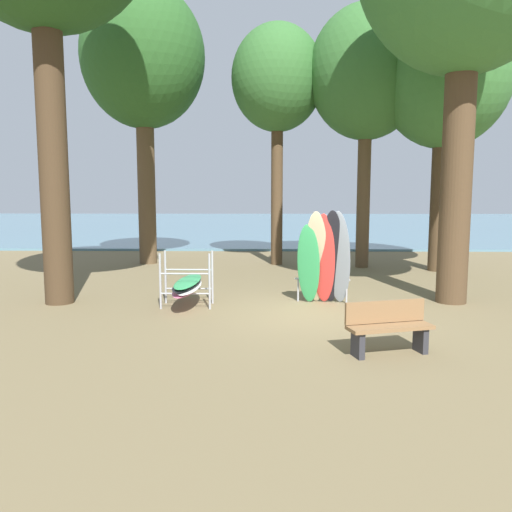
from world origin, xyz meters
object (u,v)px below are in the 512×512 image
object	(u,v)px
tree_far_right_back	(277,81)
board_storage_rack	(187,285)
tree_mid_behind	(143,60)
tree_far_left_back	(445,75)
leaning_board_pile	(324,260)
park_bench	(388,326)
tree_deep_back	(366,74)

from	to	relation	value
tree_far_right_back	board_storage_rack	bearing A→B (deg)	-107.31
tree_mid_behind	tree_far_right_back	world-z (taller)	tree_mid_behind
tree_far_left_back	board_storage_rack	world-z (taller)	tree_far_left_back
tree_far_left_back	leaning_board_pile	size ratio (longest dim) A/B	3.98
tree_mid_behind	park_bench	bearing A→B (deg)	-59.16
tree_mid_behind	leaning_board_pile	world-z (taller)	tree_mid_behind
tree_mid_behind	park_bench	size ratio (longest dim) A/B	6.70
board_storage_rack	park_bench	size ratio (longest dim) A/B	1.46
tree_far_left_back	tree_far_right_back	bearing A→B (deg)	165.07
park_bench	tree_far_right_back	bearing A→B (deg)	98.82
tree_mid_behind	tree_far_left_back	size ratio (longest dim) A/B	1.11
tree_far_right_back	park_bench	bearing A→B (deg)	-81.18
tree_mid_behind	board_storage_rack	size ratio (longest dim) A/B	4.59
tree_far_right_back	tree_deep_back	world-z (taller)	tree_deep_back
tree_far_left_back	leaning_board_pile	distance (m)	8.61
tree_deep_back	tree_mid_behind	bearing A→B (deg)	173.83
leaning_board_pile	tree_mid_behind	bearing A→B (deg)	129.42
tree_deep_back	leaning_board_pile	size ratio (longest dim) A/B	3.96
tree_mid_behind	tree_far_left_back	world-z (taller)	tree_mid_behind
tree_far_right_back	tree_deep_back	xyz separation A→B (m)	(2.95, -0.65, 0.06)
board_storage_rack	tree_far_left_back	bearing A→B (deg)	36.55
tree_deep_back	park_bench	world-z (taller)	tree_deep_back
leaning_board_pile	park_bench	world-z (taller)	leaning_board_pile
tree_mid_behind	board_storage_rack	world-z (taller)	tree_mid_behind
tree_deep_back	park_bench	xyz separation A→B (m)	(-1.33, -9.73, -6.02)
tree_mid_behind	tree_deep_back	bearing A→B (deg)	-6.17
tree_mid_behind	tree_far_right_back	bearing A→B (deg)	-2.13
board_storage_rack	park_bench	bearing A→B (deg)	-42.24
tree_mid_behind	park_bench	xyz separation A→B (m)	(6.30, -10.55, -6.73)
tree_far_left_back	tree_deep_back	bearing A→B (deg)	162.06
tree_mid_behind	board_storage_rack	xyz separation A→B (m)	(2.52, -7.12, -6.69)
tree_far_right_back	tree_far_left_back	bearing A→B (deg)	-14.93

